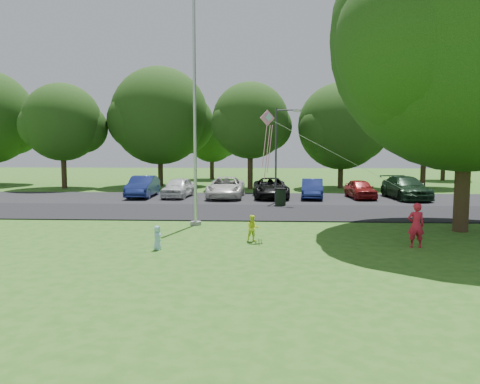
{
  "coord_description": "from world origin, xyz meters",
  "views": [
    {
      "loc": [
        -0.44,
        -15.67,
        3.54
      ],
      "look_at": [
        -1.45,
        4.0,
        1.6
      ],
      "focal_mm": 35.0,
      "sensor_mm": 36.0,
      "label": 1
    }
  ],
  "objects_px": {
    "street_lamp": "(280,147)",
    "woman": "(416,225)",
    "flagpole": "(195,132)",
    "trash_can": "(280,197)",
    "big_tree": "(468,42)",
    "kite": "(270,131)",
    "child_yellow": "(253,228)",
    "child_blue": "(157,238)"
  },
  "relations": [
    {
      "from": "flagpole",
      "to": "child_blue",
      "type": "height_order",
      "value": "flagpole"
    },
    {
      "from": "child_yellow",
      "to": "flagpole",
      "type": "bearing_deg",
      "value": 111.14
    },
    {
      "from": "flagpole",
      "to": "woman",
      "type": "height_order",
      "value": "flagpole"
    },
    {
      "from": "street_lamp",
      "to": "woman",
      "type": "distance_m",
      "value": 13.23
    },
    {
      "from": "flagpole",
      "to": "child_blue",
      "type": "bearing_deg",
      "value": -96.37
    },
    {
      "from": "trash_can",
      "to": "child_blue",
      "type": "relative_size",
      "value": 1.27
    },
    {
      "from": "trash_can",
      "to": "child_yellow",
      "type": "distance_m",
      "value": 10.43
    },
    {
      "from": "child_yellow",
      "to": "woman",
      "type": "bearing_deg",
      "value": -22.63
    },
    {
      "from": "big_tree",
      "to": "woman",
      "type": "height_order",
      "value": "big_tree"
    },
    {
      "from": "flagpole",
      "to": "child_yellow",
      "type": "xyz_separation_m",
      "value": [
        2.66,
        -3.58,
        -3.67
      ]
    },
    {
      "from": "street_lamp",
      "to": "big_tree",
      "type": "relative_size",
      "value": 0.43
    },
    {
      "from": "trash_can",
      "to": "child_yellow",
      "type": "xyz_separation_m",
      "value": [
        -1.37,
        -10.34,
        -0.04
      ]
    },
    {
      "from": "trash_can",
      "to": "kite",
      "type": "height_order",
      "value": "kite"
    },
    {
      "from": "child_blue",
      "to": "kite",
      "type": "height_order",
      "value": "kite"
    },
    {
      "from": "child_yellow",
      "to": "kite",
      "type": "relative_size",
      "value": 0.18
    },
    {
      "from": "child_blue",
      "to": "kite",
      "type": "xyz_separation_m",
      "value": [
        3.86,
        2.49,
        3.71
      ]
    },
    {
      "from": "woman",
      "to": "child_blue",
      "type": "bearing_deg",
      "value": 6.46
    },
    {
      "from": "woman",
      "to": "trash_can",
      "type": "bearing_deg",
      "value": -67.42
    },
    {
      "from": "child_blue",
      "to": "trash_can",
      "type": "bearing_deg",
      "value": -16.65
    },
    {
      "from": "woman",
      "to": "child_yellow",
      "type": "xyz_separation_m",
      "value": [
        -5.7,
        0.71,
        -0.29
      ]
    },
    {
      "from": "woman",
      "to": "big_tree",
      "type": "bearing_deg",
      "value": -129.97
    },
    {
      "from": "flagpole",
      "to": "kite",
      "type": "relative_size",
      "value": 1.83
    },
    {
      "from": "flagpole",
      "to": "trash_can",
      "type": "relative_size",
      "value": 9.38
    },
    {
      "from": "big_tree",
      "to": "child_blue",
      "type": "xyz_separation_m",
      "value": [
        -11.75,
        -4.04,
        -7.26
      ]
    },
    {
      "from": "big_tree",
      "to": "kite",
      "type": "distance_m",
      "value": 8.79
    },
    {
      "from": "trash_can",
      "to": "child_blue",
      "type": "xyz_separation_m",
      "value": [
        -4.61,
        -11.88,
        -0.12
      ]
    },
    {
      "from": "trash_can",
      "to": "kite",
      "type": "distance_m",
      "value": 10.08
    },
    {
      "from": "woman",
      "to": "child_blue",
      "type": "relative_size",
      "value": 1.89
    },
    {
      "from": "flagpole",
      "to": "trash_can",
      "type": "bearing_deg",
      "value": 59.19
    },
    {
      "from": "street_lamp",
      "to": "child_yellow",
      "type": "xyz_separation_m",
      "value": [
        -1.33,
        -11.48,
        -3.0
      ]
    },
    {
      "from": "flagpole",
      "to": "kite",
      "type": "xyz_separation_m",
      "value": [
        3.29,
        -2.62,
        -0.04
      ]
    },
    {
      "from": "woman",
      "to": "kite",
      "type": "xyz_separation_m",
      "value": [
        -5.07,
        1.66,
        3.34
      ]
    },
    {
      "from": "flagpole",
      "to": "big_tree",
      "type": "bearing_deg",
      "value": -5.46
    },
    {
      "from": "street_lamp",
      "to": "woman",
      "type": "height_order",
      "value": "street_lamp"
    },
    {
      "from": "trash_can",
      "to": "kite",
      "type": "relative_size",
      "value": 0.19
    },
    {
      "from": "child_yellow",
      "to": "big_tree",
      "type": "bearing_deg",
      "value": 0.91
    },
    {
      "from": "child_blue",
      "to": "kite",
      "type": "distance_m",
      "value": 5.91
    },
    {
      "from": "flagpole",
      "to": "big_tree",
      "type": "distance_m",
      "value": 11.77
    },
    {
      "from": "kite",
      "to": "trash_can",
      "type": "bearing_deg",
      "value": 59.2
    },
    {
      "from": "child_yellow",
      "to": "kite",
      "type": "bearing_deg",
      "value": 41.01
    },
    {
      "from": "big_tree",
      "to": "child_blue",
      "type": "relative_size",
      "value": 16.21
    },
    {
      "from": "flagpole",
      "to": "trash_can",
      "type": "xyz_separation_m",
      "value": [
        4.03,
        6.76,
        -3.63
      ]
    }
  ]
}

